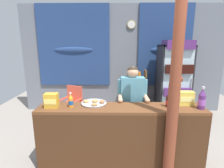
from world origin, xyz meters
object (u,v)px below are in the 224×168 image
bottle_shelf_rack (136,92)px  pastry_tray (94,103)px  snack_box_choco_powder (52,101)px  soda_bottle_grape_soda (202,100)px  snack_box_instant_noodle (186,98)px  soda_bottle_orange_soda (71,101)px  stall_counter (121,134)px  timber_post (175,88)px  drink_fridge (174,77)px  soda_bottle_cola (168,100)px  shopkeeper (132,99)px  plastic_lawn_chair (72,101)px

bottle_shelf_rack → pastry_tray: size_ratio=3.05×
snack_box_choco_powder → pastry_tray: (0.61, 0.16, -0.09)m
soda_bottle_grape_soda → pastry_tray: bearing=173.6°
snack_box_instant_noodle → soda_bottle_orange_soda: bearing=-175.9°
stall_counter → soda_bottle_grape_soda: 1.28m
timber_post → soda_bottle_grape_soda: bearing=27.6°
bottle_shelf_rack → soda_bottle_grape_soda: soda_bottle_grape_soda is taller
snack_box_choco_powder → snack_box_instant_noodle: 2.03m
drink_fridge → soda_bottle_cola: drink_fridge is taller
bottle_shelf_rack → snack_box_instant_noodle: (0.53, -1.91, 0.44)m
timber_post → soda_bottle_grape_soda: (0.49, 0.26, -0.24)m
shopkeeper → soda_bottle_cola: bearing=-42.1°
timber_post → stall_counter: bearing=161.6°
drink_fridge → snack_box_choco_powder: (-2.37, -1.83, -0.01)m
shopkeeper → pastry_tray: bearing=-151.1°
plastic_lawn_chair → snack_box_instant_noodle: 2.69m
plastic_lawn_chair → soda_bottle_orange_soda: 1.79m
shopkeeper → soda_bottle_cola: shopkeeper is taller
soda_bottle_grape_soda → soda_bottle_orange_soda: (-1.91, 0.04, -0.05)m
plastic_lawn_chair → soda_bottle_grape_soda: (2.30, -1.70, 0.61)m
soda_bottle_grape_soda → soda_bottle_orange_soda: size_ratio=1.48×
drink_fridge → timber_post: bearing=-107.7°
plastic_lawn_chair → soda_bottle_cola: bearing=-41.2°
plastic_lawn_chair → pastry_tray: pastry_tray is taller
snack_box_choco_powder → bottle_shelf_rack: bearing=54.1°
timber_post → drink_fridge: size_ratio=1.43×
pastry_tray → soda_bottle_orange_soda: bearing=-157.8°
timber_post → shopkeeper: bearing=120.4°
stall_counter → pastry_tray: (-0.42, 0.21, 0.41)m
bottle_shelf_rack → snack_box_choco_powder: bearing=-125.9°
bottle_shelf_rack → shopkeeper: (-0.26, -1.55, 0.31)m
shopkeeper → soda_bottle_cola: size_ratio=6.36×
bottle_shelf_rack → soda_bottle_orange_soda: bottle_shelf_rack is taller
soda_bottle_orange_soda → pastry_tray: soda_bottle_orange_soda is taller
shopkeeper → snack_box_choco_powder: (-1.24, -0.51, 0.12)m
stall_counter → pastry_tray: size_ratio=6.28×
drink_fridge → pastry_tray: drink_fridge is taller
drink_fridge → shopkeeper: (-1.13, -1.32, -0.13)m
soda_bottle_cola → pastry_tray: size_ratio=0.60×
stall_counter → shopkeeper: size_ratio=1.65×
soda_bottle_grape_soda → snack_box_instant_noodle: (-0.16, 0.17, -0.03)m
shopkeeper → soda_bottle_orange_soda: 1.08m
soda_bottle_orange_soda → snack_box_choco_powder: (-0.28, -0.03, 0.01)m
bottle_shelf_rack → soda_bottle_cola: bottle_shelf_rack is taller
soda_bottle_grape_soda → snack_box_choco_powder: 2.19m
pastry_tray → stall_counter: bearing=-26.9°
drink_fridge → snack_box_instant_noodle: drink_fridge is taller
soda_bottle_grape_soda → snack_box_instant_noodle: size_ratio=1.48×
snack_box_instant_noodle → bottle_shelf_rack: bearing=105.5°
snack_box_instant_noodle → timber_post: bearing=-127.7°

